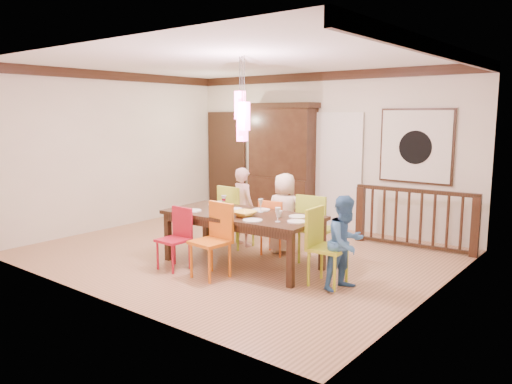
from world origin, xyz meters
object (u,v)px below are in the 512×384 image
Objects in this scene: person_far_mid at (284,213)px; person_end_right at (346,243)px; chair_far_left at (237,212)px; balustrade at (415,217)px; dining_table at (243,219)px; person_far_left at (243,207)px; chair_end_right at (328,242)px; china_hutch at (282,163)px.

person_end_right is at bearing 136.58° from person_far_mid.
balustrade is at bearing -140.96° from chair_far_left.
person_end_right is at bearing -93.71° from balustrade.
person_far_left is (-0.69, 0.84, -0.03)m from dining_table.
person_far_mid is at bearing 79.80° from dining_table.
person_end_right is at bearing -94.40° from chair_end_right.
chair_far_left is 1.03× the size of chair_end_right.
china_hutch reaches higher than person_far_left.
balustrade is at bearing -8.30° from chair_end_right.
chair_far_left is at bearing 130.95° from dining_table.
chair_far_left is at bearing -74.59° from china_hutch.
chair_end_right reaches higher than dining_table.
person_far_left reaches higher than person_far_mid.
person_end_right is (2.31, -0.83, -0.06)m from person_far_left.
balustrade is 1.52× the size of person_far_left.
chair_far_left is at bearing 67.69° from chair_end_right.
person_end_right reaches higher than dining_table.
person_far_mid reaches higher than dining_table.
person_far_left is at bearing -96.05° from chair_far_left.
person_far_left is at bearing 64.41° from chair_end_right.
person_far_left is (-2.07, 0.83, 0.08)m from chair_end_right.
chair_end_right is 0.50× the size of balustrade.
person_far_mid is (0.10, 0.89, -0.05)m from dining_table.
person_far_mid is (-1.47, -1.51, 0.12)m from balustrade.
person_end_right is at bearing -43.41° from china_hutch.
person_far_mid is at bearing -165.04° from chair_far_left.
person_far_left reaches higher than balustrade.
person_far_left is 2.46m from person_end_right.
dining_table is 0.98× the size of china_hutch.
person_far_mid is 1.07× the size of person_end_right.
chair_end_right is 0.76× the size of person_far_left.
dining_table is at bearing 137.46° from chair_far_left.
person_far_left reaches higher than chair_end_right.
china_hutch is at bearing 40.39° from chair_end_right.
dining_table is 1.63m from person_end_right.
balustrade is at bearing 16.10° from person_end_right.
person_far_mid is at bearing -164.44° from person_far_left.
china_hutch is at bearing -67.03° from person_far_mid.
china_hutch is 2.94m from balustrade.
chair_far_left is 0.83m from person_far_mid.
chair_end_right is at bearing 164.05° from chair_far_left.
person_end_right is at bearing 172.23° from person_far_left.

